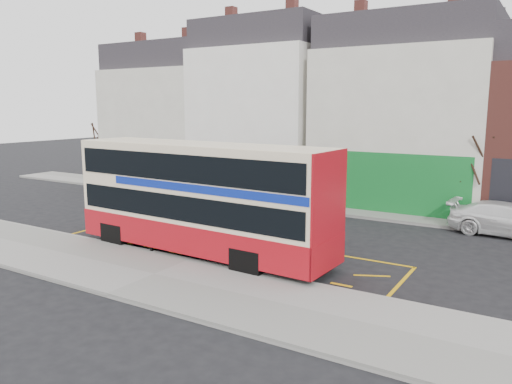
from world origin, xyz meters
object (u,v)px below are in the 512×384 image
Objects in this scene: car_grey at (287,200)px; street_tree_left at (103,131)px; car_white at (509,220)px; car_silver at (183,186)px; double_decker_bus at (202,197)px; street_tree_right at (480,146)px; bus_stop_post at (152,207)px.

car_grey is 0.83× the size of street_tree_left.
car_white is 27.64m from street_tree_left.
car_white is at bearing -4.82° from street_tree_left.
car_white is at bearing -71.91° from car_silver.
car_silver is 7.97m from car_grey.
double_decker_bus reaches higher than car_grey.
car_silver is 10.01m from street_tree_left.
street_tree_left reaches higher than street_tree_right.
car_grey is 17.74m from street_tree_left.
car_grey is 0.93× the size of car_white.
street_tree_right is (25.76, -0.32, -0.07)m from street_tree_left.
street_tree_left reaches higher than car_silver.
car_white is at bearing -50.89° from street_tree_right.
car_silver is 0.69× the size of street_tree_left.
street_tree_right is (16.49, 1.89, 3.02)m from car_silver.
car_silver is 0.70× the size of street_tree_right.
street_tree_left is at bearing 179.29° from street_tree_right.
double_decker_bus is 13.26m from car_white.
car_white is at bearing 41.65° from bus_stop_post.
car_grey is at bearing -79.87° from car_silver.
street_tree_left is (-17.81, 11.36, 1.53)m from double_decker_bus.
bus_stop_post is 0.61× the size of car_grey.
car_white is 0.91× the size of street_tree_right.
street_tree_right is at bearing 42.36° from car_white.
street_tree_left is (-9.27, 2.20, 3.09)m from car_silver.
car_grey is (-0.65, 8.01, -1.46)m from double_decker_bus.
car_silver is 16.87m from street_tree_right.
street_tree_left is at bearing 142.37° from bus_stop_post.
bus_stop_post is 0.51× the size of street_tree_right.
car_white is (10.22, 1.04, -0.04)m from car_grey.
bus_stop_post is 0.56× the size of car_white.
bus_stop_post is 15.06m from car_white.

